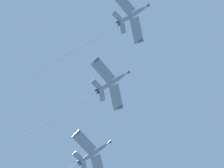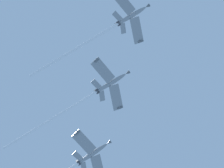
% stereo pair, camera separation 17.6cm
% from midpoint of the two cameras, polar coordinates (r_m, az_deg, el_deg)
% --- Properties ---
extents(jet_lead, '(42.94, 19.95, 22.74)m').
position_cam_midpoint_polar(jet_lead, '(156.21, 0.06, 7.00)').
color(jet_lead, gray).
extents(jet_second, '(44.24, 20.00, 22.05)m').
position_cam_midpoint_polar(jet_second, '(155.46, -2.02, -1.05)').
color(jet_second, gray).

